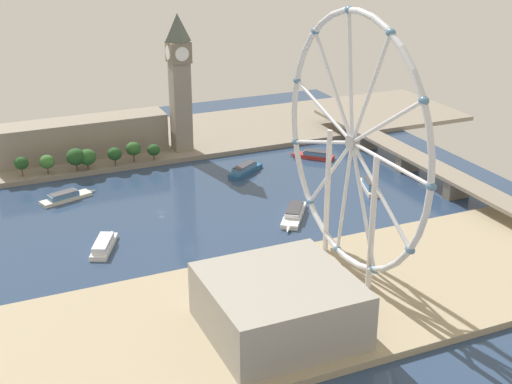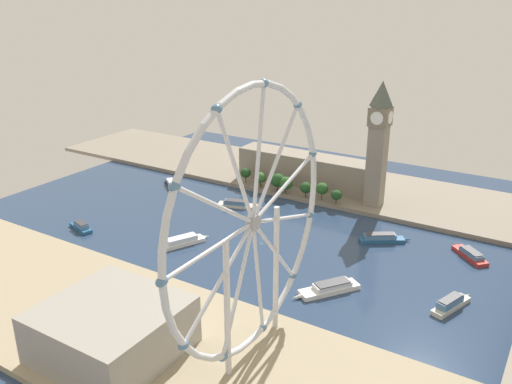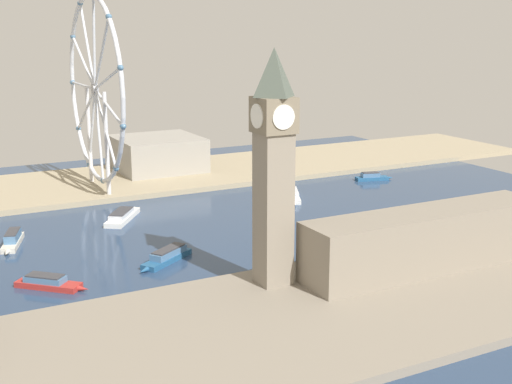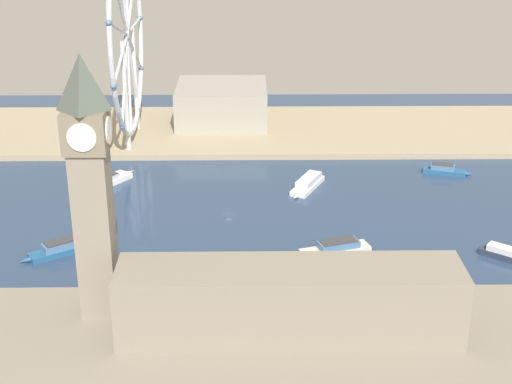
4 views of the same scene
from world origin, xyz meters
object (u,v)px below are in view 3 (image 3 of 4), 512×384
parliament_block (427,239)px  clock_tower (274,165)px  tour_boat_2 (373,224)px  tour_boat_4 (487,211)px  tour_boat_6 (292,195)px  tour_boat_0 (122,216)px  tour_boat_5 (48,283)px  riverside_hall (158,153)px  tour_boat_3 (372,177)px  tour_boat_1 (12,240)px  tour_boat_7 (167,256)px  ferris_wheel (95,90)px

parliament_block → clock_tower: bearing=77.1°
parliament_block → tour_boat_2: bearing=-19.3°
tour_boat_4 → tour_boat_6: (74.94, 72.80, 0.20)m
tour_boat_0 → tour_boat_5: 92.65m
tour_boat_0 → tour_boat_4: bearing=-79.4°
riverside_hall → tour_boat_4: (-173.39, -115.94, -11.68)m
tour_boat_0 → tour_boat_3: (13.95, -166.13, -0.06)m
tour_boat_3 → tour_boat_1: bearing=-155.9°
parliament_block → tour_boat_3: (145.81, -84.75, -12.53)m
tour_boat_2 → tour_boat_5: 155.41m
riverside_hall → tour_boat_1: bearing=135.5°
parliament_block → tour_boat_1: bearing=50.0°
tour_boat_1 → tour_boat_7: 74.77m
tour_boat_4 → tour_boat_5: 222.33m
tour_boat_0 → tour_boat_2: 124.68m
tour_boat_2 → tour_boat_7: tour_boat_7 is taller
tour_boat_2 → tour_boat_4: size_ratio=1.29×
tour_boat_7 → tour_boat_4: bearing=143.1°
tour_boat_5 → tour_boat_1: bearing=136.6°
tour_boat_2 → tour_boat_4: bearing=155.2°
tour_boat_2 → tour_boat_6: size_ratio=1.10×
tour_boat_3 → tour_boat_2: bearing=-110.7°
tour_boat_5 → tour_boat_6: size_ratio=0.83×
tour_boat_3 → tour_boat_5: size_ratio=0.99×
clock_tower → tour_boat_3: size_ratio=3.54×
tour_boat_3 → tour_boat_4: tour_boat_3 is taller
tour_boat_2 → tour_boat_7: size_ratio=1.13×
parliament_block → tour_boat_5: parliament_block is taller
ferris_wheel → tour_boat_5: 161.14m
riverside_hall → ferris_wheel: bearing=124.1°
tour_boat_1 → tour_boat_2: tour_boat_1 is taller
tour_boat_2 → tour_boat_3: (84.52, -63.34, 0.10)m
parliament_block → tour_boat_0: (131.86, 81.37, -12.46)m
riverside_hall → tour_boat_3: 138.76m
tour_boat_1 → tour_boat_4: bearing=93.6°
tour_boat_1 → tour_boat_5: bearing=22.1°
tour_boat_4 → tour_boat_2: bearing=-148.3°
tour_boat_1 → tour_boat_2: (-53.75, -158.53, -0.60)m
clock_tower → tour_boat_2: clock_tower is taller
ferris_wheel → tour_boat_7: size_ratio=3.83×
tour_boat_4 → tour_boat_7: (9.06, 172.66, 0.31)m
tour_boat_3 → tour_boat_7: size_ratio=0.84×
parliament_block → tour_boat_2: 66.14m
ferris_wheel → tour_boat_3: bearing=-106.8°
riverside_hall → tour_boat_5: (-170.96, 106.37, -11.68)m
parliament_block → tour_boat_7: parliament_block is taller
tour_boat_1 → tour_boat_4: (-61.93, -225.54, -0.53)m
tour_boat_6 → tour_boat_2: bearing=30.6°
tour_boat_2 → tour_boat_6: 67.02m
tour_boat_4 → tour_boat_5: (2.42, 222.31, 0.01)m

